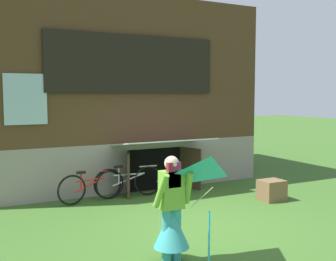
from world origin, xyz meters
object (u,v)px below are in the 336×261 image
object	(u,v)px
bicycle_silver	(129,181)
bicycle_red	(91,187)
person	(172,218)
kite	(211,184)
wooden_crate	(272,190)

from	to	relation	value
bicycle_silver	bicycle_red	world-z (taller)	bicycle_silver
person	bicycle_silver	distance (m)	3.96
kite	bicycle_silver	distance (m)	4.51
person	wooden_crate	world-z (taller)	person
bicycle_silver	wooden_crate	world-z (taller)	bicycle_silver
bicycle_silver	bicycle_red	distance (m)	0.94
person	bicycle_silver	size ratio (longest dim) A/B	0.93
wooden_crate	person	bearing A→B (deg)	-151.00
kite	bicycle_red	size ratio (longest dim) A/B	0.94
bicycle_silver	wooden_crate	distance (m)	3.32
bicycle_red	kite	bearing A→B (deg)	-95.24
kite	wooden_crate	world-z (taller)	kite
kite	wooden_crate	xyz separation A→B (m)	(3.38, 2.58, -0.98)
person	bicycle_red	world-z (taller)	person
bicycle_silver	person	bearing A→B (deg)	-97.95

